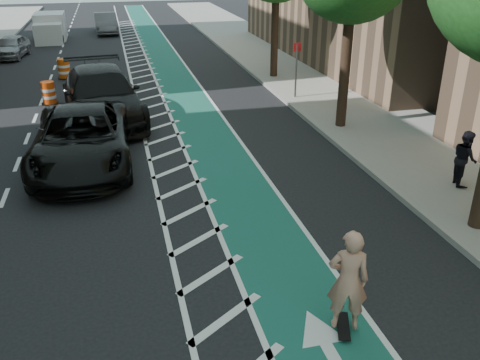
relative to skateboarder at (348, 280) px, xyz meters
name	(u,v)px	position (x,y,z in m)	size (l,w,h in m)	color
ground	(137,286)	(-3.43, 2.18, -1.05)	(120.00, 120.00, 0.00)	black
bike_lane	(199,122)	(-0.43, 12.18, -1.04)	(2.00, 90.00, 0.01)	#175242
buffer_strip	(160,125)	(-1.93, 12.18, -1.04)	(1.40, 90.00, 0.01)	silver
sidewalk_right	(355,108)	(6.07, 12.18, -0.97)	(5.00, 90.00, 0.15)	gray
curb_right	(299,112)	(3.62, 12.18, -0.97)	(0.12, 90.00, 0.16)	gray
sign_post	(296,70)	(4.17, 14.18, 0.30)	(0.35, 0.08, 2.47)	#4C4C4C
skateboard	(343,326)	(0.00, 0.00, -0.97)	(0.45, 0.76, 0.10)	black
skateboarder	(348,280)	(0.00, 0.00, 0.00)	(0.69, 0.45, 1.90)	tan
suv_near	(82,139)	(-4.59, 8.83, -0.19)	(2.84, 6.15, 1.71)	black
suv_far	(102,95)	(-3.98, 13.37, -0.08)	(2.72, 6.69, 1.94)	black
car_silver	(11,47)	(-9.33, 27.38, -0.39)	(1.56, 3.87, 1.32)	gray
car_grey	(106,23)	(-3.65, 35.96, -0.28)	(1.62, 4.64, 1.53)	#5A5B60
pedestrian	(465,158)	(5.54, 4.52, -0.13)	(0.75, 0.58, 1.54)	black
box_truck	(50,28)	(-7.55, 33.39, -0.19)	(2.08, 4.47, 1.85)	silver
barrel_b	(49,93)	(-6.23, 16.18, -0.59)	(0.71, 0.71, 0.96)	#FA4B0D
barrel_c	(64,69)	(-5.89, 20.90, -0.58)	(0.73, 0.73, 1.00)	#DB4E0B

